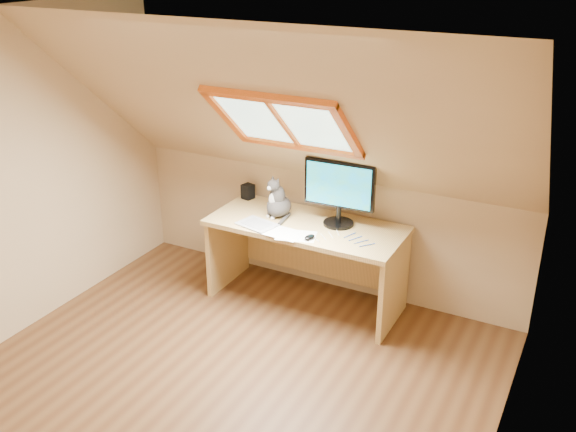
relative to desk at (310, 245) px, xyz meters
The scene contains 10 objects.
ground 1.53m from the desk, 90.71° to the right, with size 3.50×3.50×0.00m, color brown.
room_shell 1.80m from the desk, 90.66° to the right, with size 3.52×3.52×2.41m.
desk is the anchor object (origin of this frame).
monitor 0.57m from the desk, ahead, with size 0.57×0.24×0.53m.
cat 0.44m from the desk, behind, with size 0.27×0.29×0.36m.
desk_speaker 0.77m from the desk, 165.22° to the left, with size 0.09×0.09×0.13m, color black.
graphics_tablet 0.49m from the desk, 140.28° to the right, with size 0.30×0.21×0.01m, color #B2B2B7.
mouse 0.42m from the desk, 64.93° to the right, with size 0.06×0.10×0.03m, color black.
papers 0.40m from the desk, 97.86° to the right, with size 0.33×0.27×0.00m.
cables 0.49m from the desk, 25.59° to the right, with size 0.51×0.26×0.01m.
Camera 1 is at (2.05, -2.82, 2.79)m, focal length 40.00 mm.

